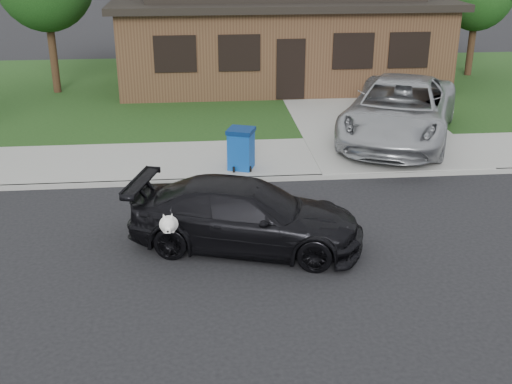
{
  "coord_description": "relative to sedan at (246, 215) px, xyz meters",
  "views": [
    {
      "loc": [
        0.71,
        -11.21,
        5.81
      ],
      "look_at": [
        1.77,
        0.16,
        1.1
      ],
      "focal_mm": 45.0,
      "sensor_mm": 36.0,
      "label": 1
    }
  ],
  "objects": [
    {
      "name": "driveway",
      "position": [
        4.44,
        9.94,
        -0.59
      ],
      "size": [
        4.5,
        13.0,
        0.14
      ],
      "primitive_type": "cube",
      "color": "gray",
      "rests_on": "ground"
    },
    {
      "name": "lawn",
      "position": [
        -1.56,
        12.94,
        -0.59
      ],
      "size": [
        60.0,
        13.0,
        0.13
      ],
      "primitive_type": "cube",
      "color": "#193814",
      "rests_on": "ground"
    },
    {
      "name": "sedan",
      "position": [
        0.0,
        0.0,
        0.0
      ],
      "size": [
        4.86,
        3.01,
        1.32
      ],
      "rotation": [
        0.0,
        0.0,
        1.29
      ],
      "color": "black",
      "rests_on": "ground"
    },
    {
      "name": "ground",
      "position": [
        -1.56,
        -0.06,
        -0.66
      ],
      "size": [
        120.0,
        120.0,
        0.0
      ],
      "primitive_type": "plane",
      "color": "black",
      "rests_on": "ground"
    },
    {
      "name": "sidewalk",
      "position": [
        -1.56,
        4.94,
        -0.6
      ],
      "size": [
        60.0,
        3.0,
        0.12
      ],
      "primitive_type": "cube",
      "color": "gray",
      "rests_on": "ground"
    },
    {
      "name": "house",
      "position": [
        2.44,
        14.94,
        1.48
      ],
      "size": [
        12.6,
        8.6,
        4.65
      ],
      "color": "#422B1C",
      "rests_on": "ground"
    },
    {
      "name": "recycling_bin",
      "position": [
        0.2,
        4.12,
        -0.01
      ],
      "size": [
        0.8,
        0.8,
        1.05
      ],
      "rotation": [
        0.0,
        0.0,
        -0.34
      ],
      "color": "#0E449B",
      "rests_on": "sidewalk"
    },
    {
      "name": "curb",
      "position": [
        -1.56,
        3.44,
        -0.6
      ],
      "size": [
        60.0,
        0.12,
        0.12
      ],
      "primitive_type": "cube",
      "color": "gray",
      "rests_on": "ground"
    },
    {
      "name": "minivan",
      "position": [
        4.91,
        6.12,
        0.33
      ],
      "size": [
        5.11,
        6.77,
        1.71
      ],
      "primitive_type": "imported",
      "rotation": [
        0.0,
        0.0,
        -0.42
      ],
      "color": "#A5A7AC",
      "rests_on": "driveway"
    }
  ]
}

